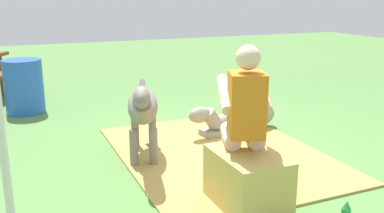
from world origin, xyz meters
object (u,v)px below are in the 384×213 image
at_px(hay_bale, 247,181).
at_px(water_barrel, 24,86).
at_px(pony_standing, 143,109).
at_px(person_seated, 244,116).
at_px(pony_lying, 241,117).

relative_size(hay_bale, water_barrel, 0.87).
bearing_deg(water_barrel, hay_bale, -158.25).
relative_size(pony_standing, water_barrel, 1.63).
relative_size(person_seated, pony_standing, 1.04).
distance_m(person_seated, pony_standing, 1.33).
bearing_deg(hay_bale, water_barrel, 21.75).
bearing_deg(person_seated, pony_lying, -29.49).
relative_size(hay_bale, pony_standing, 0.53).
height_order(hay_bale, water_barrel, water_barrel).
bearing_deg(person_seated, pony_standing, 23.01).
distance_m(pony_standing, water_barrel, 2.75).
relative_size(hay_bale, person_seated, 0.51).
height_order(hay_bale, pony_lying, hay_bale).
bearing_deg(pony_lying, water_barrel, 50.35).
xyz_separation_m(pony_lying, water_barrel, (2.09, 2.53, 0.21)).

